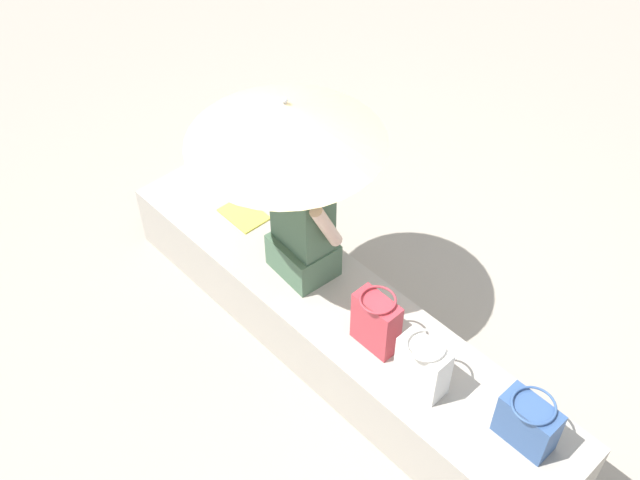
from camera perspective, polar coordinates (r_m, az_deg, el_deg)
The scene contains 8 objects.
ground_plane at distance 4.52m, azimuth 1.19°, elevation -8.02°, with size 14.00×14.00×0.00m, color #9E9384.
stone_bench at distance 4.35m, azimuth 1.23°, elevation -6.35°, with size 3.02×0.59×0.42m, color #A8A093.
person_seated at distance 4.07m, azimuth -1.31°, elevation 1.58°, with size 0.48×0.31×0.90m.
parasol at distance 3.68m, azimuth -2.58°, elevation 8.69°, with size 1.00×1.00×1.15m.
handbag_black at distance 3.77m, azimuth 7.63°, elevation -9.18°, with size 0.26×0.19×0.32m.
tote_bag_canvas at distance 3.89m, azimuth 4.18°, elevation -6.08°, with size 0.25×0.19×0.35m.
shoulder_bag_spare at distance 3.71m, azimuth 15.15°, elevation -12.93°, with size 0.28×0.20×0.28m.
magazine at distance 4.68m, azimuth -5.67°, elevation 1.92°, with size 0.28×0.20×0.01m, color #EAE04C.
Camera 1 is at (1.91, -1.92, 3.62)m, focal length 43.15 mm.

